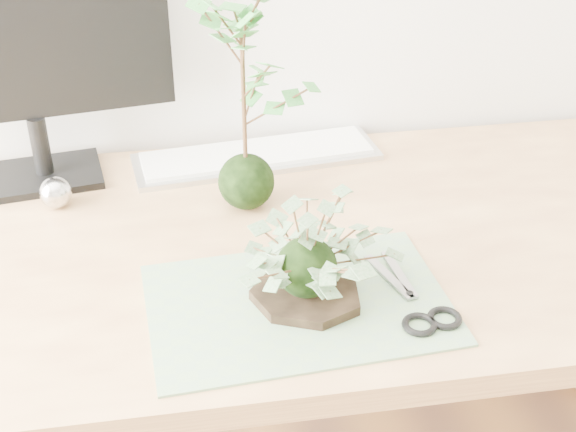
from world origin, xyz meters
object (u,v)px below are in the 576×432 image
object	(u,v)px
desk	(336,279)
monitor	(23,45)
ivy_kokedama	(307,243)
keyboard	(257,156)
maple_kokedama	(242,50)

from	to	relation	value
desk	monitor	size ratio (longest dim) A/B	3.28
ivy_kokedama	monitor	size ratio (longest dim) A/B	0.57
ivy_kokedama	monitor	world-z (taller)	monitor
keyboard	monitor	bearing A→B (deg)	173.91
desk	monitor	distance (m)	0.65
maple_kokedama	monitor	xyz separation A→B (m)	(-0.35, 0.16, -0.03)
ivy_kokedama	keyboard	bearing A→B (deg)	91.60
maple_kokedama	keyboard	bearing A→B (deg)	76.86
monitor	keyboard	bearing A→B (deg)	-7.86
ivy_kokedama	monitor	bearing A→B (deg)	132.01
ivy_kokedama	maple_kokedama	bearing A→B (deg)	100.30
desk	monitor	xyz separation A→B (m)	(-0.48, 0.27, 0.34)
desk	ivy_kokedama	bearing A→B (deg)	-116.22
ivy_kokedama	maple_kokedama	distance (m)	0.33
desk	maple_kokedama	bearing A→B (deg)	139.70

